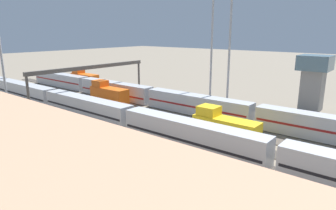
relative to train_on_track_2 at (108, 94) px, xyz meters
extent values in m
plane|color=#756B5B|center=(-20.30, 2.50, -2.16)|extent=(400.00, 400.00, 0.00)
cube|color=#3D3833|center=(-20.30, -10.00, -2.10)|extent=(140.00, 2.80, 0.12)
cube|color=#3D3833|center=(-20.30, -5.00, -2.10)|extent=(140.00, 2.80, 0.12)
cube|color=#4C443D|center=(-20.30, 0.00, -2.10)|extent=(140.00, 2.80, 0.12)
cube|color=#3D3833|center=(-20.30, 5.00, -2.10)|extent=(140.00, 2.80, 0.12)
cube|color=#3D3833|center=(-20.30, 10.00, -2.10)|extent=(140.00, 2.80, 0.12)
cube|color=#4C443D|center=(-20.30, 15.00, -2.10)|extent=(140.00, 2.80, 0.12)
cube|color=#D85914|center=(-0.29, 0.00, -0.24)|extent=(10.00, 3.00, 3.60)
cube|color=#D85914|center=(2.71, 0.00, 2.26)|extent=(3.00, 2.70, 1.40)
cube|color=#B7BABF|center=(-29.61, 10.00, -0.14)|extent=(23.00, 3.00, 3.80)
cube|color=black|center=(-29.61, 10.00, -0.69)|extent=(22.40, 3.06, 0.36)
cube|color=#B7BABF|center=(-5.41, 10.00, -0.14)|extent=(23.00, 3.00, 3.80)
cube|color=black|center=(-5.41, 10.00, -0.31)|extent=(22.40, 3.06, 0.36)
cube|color=#B7BABF|center=(18.79, 10.00, -0.14)|extent=(23.00, 3.00, 3.80)
cube|color=black|center=(18.79, 10.00, -0.59)|extent=(22.40, 3.06, 0.36)
cube|color=#D85914|center=(22.81, -10.00, -0.24)|extent=(10.00, 3.00, 3.60)
cube|color=#D85914|center=(25.81, -10.00, 2.26)|extent=(3.00, 2.70, 1.40)
cube|color=#B7BABF|center=(-44.82, -5.00, -0.14)|extent=(23.00, 3.00, 3.80)
cube|color=maroon|center=(-44.82, -5.00, -0.20)|extent=(22.40, 3.06, 0.36)
cube|color=#B7BABF|center=(-20.62, -5.00, -0.14)|extent=(23.00, 3.00, 3.80)
cube|color=maroon|center=(-20.62, -5.00, -0.27)|extent=(22.40, 3.06, 0.36)
cube|color=#B7BABF|center=(3.58, -5.00, -0.14)|extent=(23.00, 3.00, 3.80)
cube|color=maroon|center=(3.58, -5.00, -0.66)|extent=(22.40, 3.06, 0.36)
cube|color=#B7BABF|center=(27.78, -5.00, -0.14)|extent=(23.00, 3.00, 3.80)
cube|color=maroon|center=(27.78, -5.00, -0.09)|extent=(22.40, 3.06, 0.36)
cube|color=gold|center=(-32.52, 5.00, -0.24)|extent=(10.00, 3.00, 3.60)
cube|color=gold|center=(-29.52, 5.00, 2.26)|extent=(3.00, 2.70, 1.40)
cylinder|color=#9EA0A5|center=(-18.44, -13.56, 9.65)|extent=(0.44, 0.44, 23.62)
cylinder|color=#9EA0A5|center=(-23.52, -12.01, 12.33)|extent=(0.44, 0.44, 28.97)
cylinder|color=#4C4742|center=(2.23, -12.10, 1.84)|extent=(0.50, 0.50, 8.00)
cylinder|color=#4C4742|center=(2.23, 17.10, 1.84)|extent=(0.50, 0.50, 8.00)
cube|color=#4C4742|center=(2.23, 2.50, 6.24)|extent=(0.70, 30.00, 0.80)
cube|color=gray|center=(-37.10, -22.98, 2.04)|extent=(4.00, 4.00, 8.39)
cube|color=slate|center=(-37.10, -22.98, 7.74)|extent=(6.00, 6.00, 3.00)
camera|label=1|loc=(-52.47, 42.89, 14.01)|focal=32.05mm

